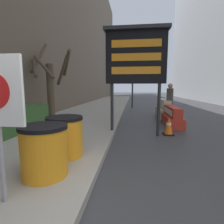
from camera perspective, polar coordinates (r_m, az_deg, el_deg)
ground_plane at (r=2.45m, az=-9.69°, el=-30.38°), size 120.00×120.00×0.00m
bare_tree at (r=8.17m, az=-19.36°, el=9.37°), size 1.88×2.10×3.38m
barrel_drum_foreground at (r=2.98m, az=-21.19°, el=-11.61°), size 0.73×0.73×0.81m
barrel_drum_middle at (r=3.68m, az=-15.10°, el=-7.66°), size 0.73×0.73×0.81m
message_board at (r=5.66m, az=7.81°, el=17.21°), size 1.97×0.36×3.33m
jersey_barrier_red_striped at (r=7.52m, az=19.10°, el=-1.59°), size 0.57×1.84×0.77m
jersey_barrier_cream at (r=9.64m, az=16.41°, el=0.90°), size 0.59×2.19×0.92m
traffic_cone_near at (r=5.97m, az=17.98°, el=-4.29°), size 0.34×0.34×0.62m
traffic_light_near_curb at (r=13.52m, az=6.77°, el=12.73°), size 0.28×0.44×3.69m
pedestrian_worker at (r=8.91m, az=18.38°, el=4.27°), size 0.39×0.51×1.73m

